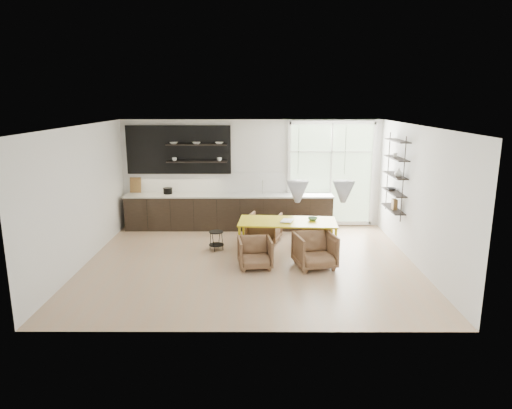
% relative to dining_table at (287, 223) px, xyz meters
% --- Properties ---
extents(room, '(7.02, 6.01, 2.91)m').
position_rel_dining_table_xyz_m(room, '(-0.25, 0.58, 0.73)').
color(room, tan).
rests_on(room, ground).
extents(kitchen_run, '(5.54, 0.69, 2.75)m').
position_rel_dining_table_xyz_m(kitchen_run, '(-1.52, 2.17, -0.13)').
color(kitchen_run, black).
rests_on(kitchen_run, ground).
extents(right_shelving, '(0.26, 1.22, 1.90)m').
position_rel_dining_table_xyz_m(right_shelving, '(2.53, 0.66, 0.92)').
color(right_shelving, black).
rests_on(right_shelving, ground).
extents(dining_table, '(2.21, 1.12, 0.79)m').
position_rel_dining_table_xyz_m(dining_table, '(0.00, 0.00, 0.00)').
color(dining_table, gold).
rests_on(dining_table, ground).
extents(armchair_back_left, '(0.93, 0.95, 0.70)m').
position_rel_dining_table_xyz_m(armchair_back_left, '(-0.50, 0.95, -0.38)').
color(armchair_back_left, brown).
rests_on(armchair_back_left, ground).
extents(armchair_back_right, '(0.74, 0.76, 0.62)m').
position_rel_dining_table_xyz_m(armchair_back_right, '(0.73, 0.75, -0.42)').
color(armchair_back_right, brown).
rests_on(armchair_back_right, ground).
extents(armchair_front_left, '(0.76, 0.78, 0.63)m').
position_rel_dining_table_xyz_m(armchair_front_left, '(-0.72, -0.80, -0.42)').
color(armchair_front_left, brown).
rests_on(armchair_front_left, ground).
extents(armchair_front_right, '(0.94, 0.96, 0.73)m').
position_rel_dining_table_xyz_m(armchair_front_right, '(0.52, -0.79, -0.37)').
color(armchair_front_right, brown).
rests_on(armchair_front_right, ground).
extents(wire_stool, '(0.35, 0.35, 0.44)m').
position_rel_dining_table_xyz_m(wire_stool, '(-1.62, 0.33, -0.45)').
color(wire_stool, black).
rests_on(wire_stool, ground).
extents(table_book, '(0.33, 0.39, 0.03)m').
position_rel_dining_table_xyz_m(table_book, '(-0.13, -0.02, 0.07)').
color(table_book, white).
rests_on(table_book, dining_table).
extents(table_bowl, '(0.24, 0.24, 0.07)m').
position_rel_dining_table_xyz_m(table_bowl, '(0.56, 0.06, 0.09)').
color(table_bowl, '#56875F').
rests_on(table_bowl, dining_table).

